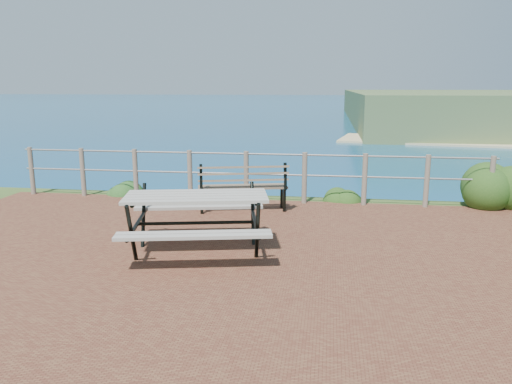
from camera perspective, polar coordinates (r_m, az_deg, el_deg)
ground at (r=6.84m, az=-5.75°, el=-7.48°), size 10.00×7.00×0.12m
ocean at (r=206.26m, az=8.05°, el=11.30°), size 1200.00×1200.00×0.00m
safety_railing at (r=9.87m, az=-1.12°, el=2.11°), size 9.40×0.10×1.00m
picnic_table at (r=6.88m, az=-6.79°, el=-2.88°), size 2.04×1.64×0.81m
park_bench at (r=9.10m, az=-1.54°, el=1.44°), size 1.67×0.80×0.92m
shrub_right_edge at (r=10.61m, az=25.58°, el=-1.56°), size 0.98×0.98×1.40m
shrub_lip_west at (r=11.14m, az=-14.16°, el=-0.12°), size 0.76×0.76×0.49m
shrub_lip_east at (r=10.34m, az=9.79°, el=-0.85°), size 0.71×0.71×0.43m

